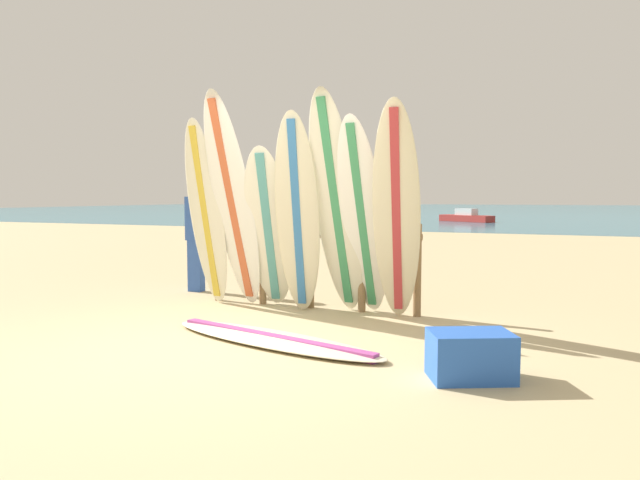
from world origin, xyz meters
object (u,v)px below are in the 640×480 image
Objects in this scene: surfboard_rack at (310,256)px; surfboard_leaning_center at (297,215)px; surfboard_leaning_far_right at (397,214)px; surfboard_leaning_right at (363,219)px; surfboard_lying_on_sand at (272,339)px; cooler_box at (471,356)px; surfboard_leaning_center_right at (337,205)px; surfboard_leaning_left at (233,202)px; surfboard_leaning_far_left at (206,214)px; beachgoer_standing at (196,231)px; surfboard_leaning_center_left at (269,229)px; small_boat_offshore at (466,217)px.

surfboard_rack is 1.19× the size of surfboard_leaning_center.
surfboard_rack is at bearing 159.56° from surfboard_leaning_far_right.
surfboard_leaning_right is 0.88× the size of surfboard_lying_on_sand.
surfboard_leaning_center reaches higher than surfboard_rack.
surfboard_leaning_center_right is at bearing 109.07° from cooler_box.
surfboard_leaning_far_right is 3.93× the size of cooler_box.
surfboard_leaning_left reaches higher than surfboard_leaning_center_right.
surfboard_leaning_center_right is 1.00× the size of surfboard_lying_on_sand.
beachgoer_standing is at bearing 131.41° from surfboard_leaning_far_left.
surfboard_leaning_far_right is 0.93× the size of surfboard_lying_on_sand.
surfboard_leaning_far_right reaches higher than surfboard_leaning_center.
surfboard_leaning_center_right is at bearing 13.29° from surfboard_leaning_center.
cooler_box reaches higher than surfboard_lying_on_sand.
surfboard_rack is at bearing 33.67° from surfboard_leaning_center_left.
surfboard_leaning_center is at bearing -170.86° from surfboard_leaning_right.
surfboard_leaning_right is 2.50m from cooler_box.
surfboard_leaning_center is 2.27m from beachgoer_standing.
surfboard_lying_on_sand is (0.35, -1.70, -0.60)m from surfboard_rack.
surfboard_leaning_center_left reaches higher than small_boat_offshore.
surfboard_leaning_far_left reaches higher than surfboard_lying_on_sand.
surfboard_leaning_left is at bearing 179.94° from surfboard_leaning_center.
surfboard_leaning_far_right is at bearing -1.70° from surfboard_leaning_far_left.
surfboard_leaning_far_left is 26.14m from small_boat_offshore.
surfboard_lying_on_sand is (-0.84, -1.25, -1.14)m from surfboard_leaning_far_right.
surfboard_lying_on_sand is (-0.42, -1.39, -1.08)m from surfboard_leaning_right.
surfboard_leaning_left reaches higher than beachgoer_standing.
surfboard_leaning_center is at bearing 179.05° from surfboard_leaning_far_right.
surfboard_leaning_left is 0.87m from surfboard_leaning_center.
surfboard_leaning_left reaches higher than surfboard_leaning_far_right.
cooler_box is at bearing -50.94° from surfboard_leaning_right.
surfboard_leaning_far_left reaches higher than beachgoer_standing.
surfboard_leaning_right is 1.42× the size of beachgoer_standing.
surfboard_leaning_center_right reaches higher than surfboard_leaning_center_left.
surfboard_leaning_center_left is at bearing -26.28° from beachgoer_standing.
surfboard_leaning_far_left is 1.72m from surfboard_leaning_center_right.
surfboard_leaning_center is at bearing -166.71° from surfboard_leaning_center_right.
cooler_box is (4.26, -2.61, -0.69)m from beachgoer_standing.
small_boat_offshore is 5.25× the size of cooler_box.
surfboard_leaning_far_right is (2.03, -0.02, -0.12)m from surfboard_leaning_left.
surfboard_lying_on_sand is 1.61× the size of beachgoer_standing.
surfboard_leaning_center is 1.17m from surfboard_leaning_far_right.
surfboard_leaning_center_right is at bearing 1.71° from surfboard_leaning_far_left.
surfboard_leaning_center_left is at bearing 162.18° from surfboard_leaning_center.
surfboard_leaning_right reaches higher than surfboard_lying_on_sand.
surfboard_lying_on_sand is at bearing -123.95° from surfboard_leaning_far_right.
surfboard_leaning_center reaches higher than cooler_box.
surfboard_leaning_right is at bearing -16.24° from beachgoer_standing.
small_boat_offshore is (-2.84, 26.04, -0.86)m from surfboard_leaning_right.
surfboard_lying_on_sand is (1.19, -1.27, -1.26)m from surfboard_leaning_left.
surfboard_leaning_left is 2.15m from surfboard_lying_on_sand.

